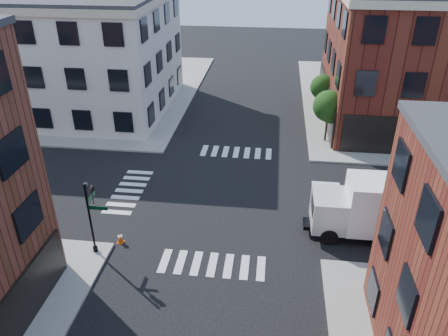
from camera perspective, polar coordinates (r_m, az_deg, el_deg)
name	(u,v)px	position (r m, az deg, el deg)	size (l,w,h in m)	color
ground	(227,197)	(30.40, 0.35, -3.84)	(120.00, 120.00, 0.00)	black
sidewalk_ne	(445,103)	(52.46, 26.91, 7.52)	(30.00, 30.00, 0.15)	gray
sidewalk_nw	(68,88)	(54.71, -19.68, 9.77)	(30.00, 30.00, 0.15)	gray
building_nw	(56,53)	(48.11, -21.04, 13.87)	(22.00, 16.00, 11.00)	silver
tree_near	(329,108)	(38.10, 13.61, 7.65)	(2.69, 2.69, 4.49)	black
tree_far	(323,88)	(43.82, 12.86, 10.11)	(2.43, 2.43, 4.07)	black
signal_pole	(91,211)	(25.05, -16.98, -5.36)	(1.29, 1.24, 4.60)	black
box_truck	(386,209)	(27.41, 20.38, -4.99)	(8.44, 2.70, 3.80)	white
traffic_cone	(120,238)	(26.85, -13.41, -8.87)	(0.46, 0.46, 0.70)	#D24B09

